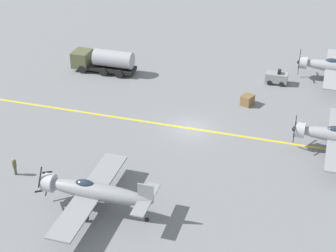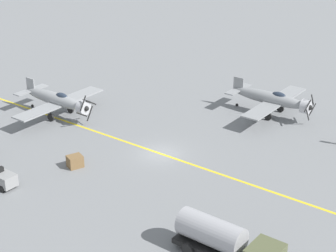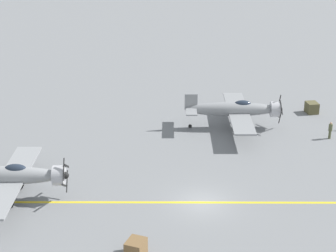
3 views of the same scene
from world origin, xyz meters
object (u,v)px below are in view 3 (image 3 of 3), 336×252
Objects in this scene: airplane_mid_left at (235,109)px; supply_crate_mid_lane at (312,108)px; airplane_near_center at (7,176)px; supply_crate_by_tanker at (136,248)px; ground_crew_walking at (330,130)px.

supply_crate_mid_lane is (-4.47, 8.98, -1.42)m from airplane_mid_left.
airplane_mid_left is at bearing 129.28° from airplane_near_center.
airplane_near_center is 34.26m from supply_crate_mid_lane.
airplane_near_center reaches higher than supply_crate_by_tanker.
airplane_mid_left is at bearing 158.42° from supply_crate_by_tanker.
supply_crate_by_tanker is (22.44, -8.87, -1.44)m from airplane_mid_left.
airplane_near_center is at bearing -55.57° from supply_crate_mid_lane.
airplane_mid_left is at bearing -106.97° from ground_crew_walking.
airplane_near_center is 1.00× the size of airplane_mid_left.
airplane_near_center and airplane_mid_left have the same top height.
ground_crew_walking is 1.21× the size of supply_crate_mid_lane.
ground_crew_walking is (-12.12, 28.32, -1.07)m from airplane_near_center.
supply_crate_by_tanker is (7.56, 10.38, -1.44)m from airplane_near_center.
airplane_near_center is at bearing -66.83° from ground_crew_walking.
airplane_mid_left is 9.54m from ground_crew_walking.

